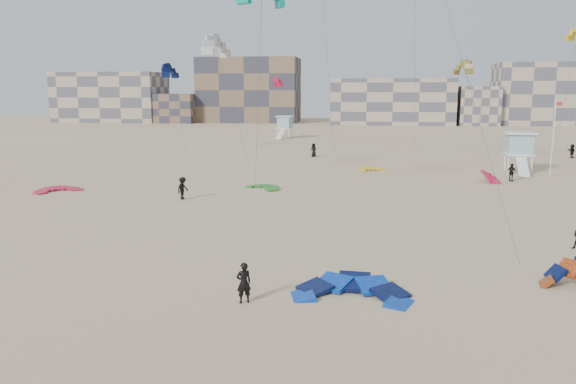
# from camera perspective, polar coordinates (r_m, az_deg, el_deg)

# --- Properties ---
(ground) EXTENTS (320.00, 320.00, 0.00)m
(ground) POSITION_cam_1_polar(r_m,az_deg,el_deg) (27.19, -1.69, -9.12)
(ground) COLOR #CEB58A
(ground) RESTS_ON ground
(kite_ground_blue) EXTENTS (5.31, 5.56, 2.22)m
(kite_ground_blue) POSITION_cam_1_polar(r_m,az_deg,el_deg) (25.56, 6.47, -10.48)
(kite_ground_blue) COLOR blue
(kite_ground_blue) RESTS_ON ground
(kite_ground_red) EXTENTS (5.46, 5.48, 0.97)m
(kite_ground_red) POSITION_cam_1_polar(r_m,az_deg,el_deg) (54.99, -22.32, 0.07)
(kite_ground_red) COLOR red
(kite_ground_red) RESTS_ON ground
(kite_ground_green) EXTENTS (4.69, 4.74, 0.61)m
(kite_ground_green) POSITION_cam_1_polar(r_m,az_deg,el_deg) (52.27, -2.48, 0.34)
(kite_ground_green) COLOR #278A25
(kite_ground_green) RESTS_ON ground
(kite_ground_red_far) EXTENTS (3.62, 3.49, 3.24)m
(kite_ground_red_far) POSITION_cam_1_polar(r_m,az_deg,el_deg) (59.83, 19.88, 1.00)
(kite_ground_red_far) COLOR red
(kite_ground_red_far) RESTS_ON ground
(kite_ground_yellow) EXTENTS (3.92, 4.05, 1.27)m
(kite_ground_yellow) POSITION_cam_1_polar(r_m,az_deg,el_deg) (64.41, 8.54, 2.13)
(kite_ground_yellow) COLOR yellow
(kite_ground_yellow) RESTS_ON ground
(kitesurfer_main) EXTENTS (0.78, 0.70, 1.80)m
(kitesurfer_main) POSITION_cam_1_polar(r_m,az_deg,el_deg) (24.46, -4.52, -9.17)
(kitesurfer_main) COLOR black
(kitesurfer_main) RESTS_ON ground
(kitesurfer_c) EXTENTS (1.08, 1.39, 1.89)m
(kitesurfer_c) POSITION_cam_1_polar(r_m,az_deg,el_deg) (47.79, -10.65, 0.38)
(kitesurfer_c) COLOR black
(kitesurfer_c) RESTS_ON ground
(kitesurfer_d) EXTENTS (1.08, 1.05, 1.81)m
(kitesurfer_d) POSITION_cam_1_polar(r_m,az_deg,el_deg) (60.58, 21.77, 1.86)
(kitesurfer_d) COLOR black
(kitesurfer_d) RESTS_ON ground
(kitesurfer_e) EXTENTS (1.07, 0.90, 1.86)m
(kitesurfer_e) POSITION_cam_1_polar(r_m,az_deg,el_deg) (77.32, 2.62, 4.28)
(kitesurfer_e) COLOR black
(kitesurfer_e) RESTS_ON ground
(kitesurfer_f) EXTENTS (0.83, 1.81, 1.88)m
(kitesurfer_f) POSITION_cam_1_polar(r_m,az_deg,el_deg) (84.83, 26.89, 3.72)
(kitesurfer_f) COLOR black
(kitesurfer_f) RESTS_ON ground
(kite_fly_grey) EXTENTS (5.25, 4.87, 13.45)m
(kite_fly_grey) POSITION_cam_1_polar(r_m,az_deg,el_deg) (57.69, -7.33, 14.28)
(kite_fly_grey) COLOR silver
(kite_fly_grey) RESTS_ON ground
(kite_fly_olive) EXTENTS (6.00, 10.63, 11.51)m
(kite_fly_olive) POSITION_cam_1_polar(r_m,az_deg,el_deg) (67.41, 17.39, 11.86)
(kite_fly_olive) COLOR olive
(kite_fly_olive) RESTS_ON ground
(kite_fly_navy) EXTENTS (8.03, 13.21, 12.01)m
(kite_fly_navy) POSITION_cam_1_polar(r_m,az_deg,el_deg) (83.33, -11.93, 11.82)
(kite_fly_navy) COLOR #061848
(kite_fly_navy) RESTS_ON ground
(kite_fly_red) EXTENTS (7.11, 5.86, 10.37)m
(kite_fly_red) POSITION_cam_1_polar(r_m,az_deg,el_deg) (87.33, -1.06, 11.05)
(kite_fly_red) COLOR red
(kite_fly_red) RESTS_ON ground
(lifeguard_tower_near) EXTENTS (3.41, 6.24, 4.47)m
(lifeguard_tower_near) POSITION_cam_1_polar(r_m,az_deg,el_deg) (67.35, 22.41, 3.72)
(lifeguard_tower_near) COLOR white
(lifeguard_tower_near) RESTS_ON ground
(lifeguard_tower_far) EXTENTS (3.39, 5.99, 4.21)m
(lifeguard_tower_far) POSITION_cam_1_polar(r_m,az_deg,el_deg) (107.34, -0.33, 6.60)
(lifeguard_tower_far) COLOR white
(lifeguard_tower_far) RESTS_ON ground
(flagpole) EXTENTS (0.66, 0.10, 8.16)m
(flagpole) POSITION_cam_1_polar(r_m,az_deg,el_deg) (64.92, 25.35, 5.12)
(flagpole) COLOR white
(flagpole) RESTS_ON ground
(condo_west_a) EXTENTS (30.00, 15.00, 14.00)m
(condo_west_a) POSITION_cam_1_polar(r_m,az_deg,el_deg) (172.21, -17.54, 9.17)
(condo_west_a) COLOR tan
(condo_west_a) RESTS_ON ground
(condo_west_b) EXTENTS (28.00, 14.00, 18.00)m
(condo_west_b) POSITION_cam_1_polar(r_m,az_deg,el_deg) (162.94, -3.96, 10.28)
(condo_west_b) COLOR brown
(condo_west_b) RESTS_ON ground
(condo_mid) EXTENTS (32.00, 16.00, 12.00)m
(condo_mid) POSITION_cam_1_polar(r_m,az_deg,el_deg) (155.37, 10.49, 9.03)
(condo_mid) COLOR tan
(condo_mid) RESTS_ON ground
(condo_east) EXTENTS (26.00, 14.00, 16.00)m
(condo_east) POSITION_cam_1_polar(r_m,az_deg,el_deg) (163.70, 24.79, 9.02)
(condo_east) COLOR tan
(condo_east) RESTS_ON ground
(condo_fill_left) EXTENTS (12.00, 10.00, 8.00)m
(condo_fill_left) POSITION_cam_1_polar(r_m,az_deg,el_deg) (162.73, -11.37, 8.34)
(condo_fill_left) COLOR brown
(condo_fill_left) RESTS_ON ground
(condo_fill_right) EXTENTS (10.00, 10.00, 10.00)m
(condo_fill_right) POSITION_cam_1_polar(r_m,az_deg,el_deg) (155.75, 18.70, 8.29)
(condo_fill_right) COLOR tan
(condo_fill_right) RESTS_ON ground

